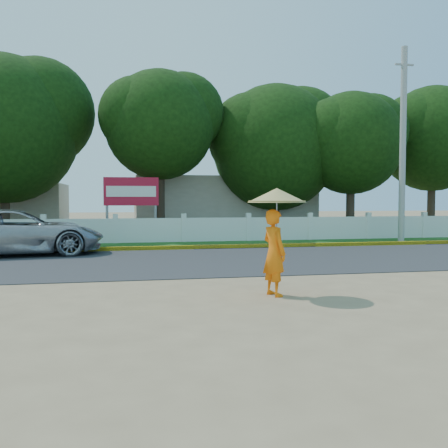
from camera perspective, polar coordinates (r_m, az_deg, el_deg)
The scene contains 11 objects.
ground at distance 11.57m, azimuth 1.97°, elevation -6.95°, with size 120.00×120.00×0.00m, color #9E8460.
road at distance 15.94m, azimuth -1.78°, elevation -4.17°, with size 60.00×7.00×0.02m, color #38383A.
grass_verge at distance 21.10m, azimuth -4.16°, elevation -2.41°, with size 60.00×3.50×0.03m, color #2D601E.
curb at distance 19.41m, azimuth -3.53°, elevation -2.68°, with size 40.00×0.18×0.16m, color yellow.
fence at distance 22.49m, azimuth -4.63°, elevation -0.71°, with size 40.00×0.10×1.10m, color silver.
building_near at distance 29.63m, azimuth -0.41°, elevation 2.23°, with size 10.00×6.00×3.20m, color #B7AD99.
utility_pole at distance 24.21m, azimuth 19.76°, elevation 8.49°, with size 0.28×0.28×8.78m, color #999997.
vehicle at distance 18.77m, azimuth -22.48°, elevation -0.88°, with size 2.66×5.78×1.61m, color #A1A3A8.
monk_with_parasol at distance 10.19m, azimuth 5.90°, elevation -0.20°, with size 1.21×1.21×2.20m.
billboard at distance 23.39m, azimuth -10.55°, elevation 3.29°, with size 2.50×0.13×2.95m.
tree_row at distance 25.82m, azimuth -3.96°, elevation 9.65°, with size 33.66×7.76×8.86m.
Camera 1 is at (-2.63, -11.09, 2.00)m, focal length 40.00 mm.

